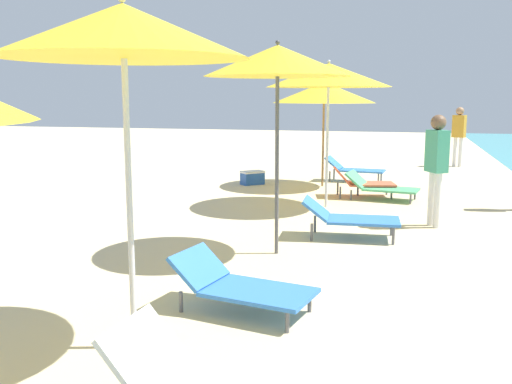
# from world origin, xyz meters

# --- Properties ---
(umbrella_fourth) EXTENTS (1.95, 1.95, 2.83)m
(umbrella_fourth) POSITION_xyz_m (-0.91, 8.99, 2.56)
(umbrella_fourth) COLOR silver
(umbrella_fourth) RESTS_ON ground
(lounger_fourth_shoreside) EXTENTS (1.45, 0.90, 0.55)m
(lounger_fourth_shoreside) POSITION_xyz_m (-0.28, 10.00, 0.27)
(lounger_fourth_shoreside) COLOR blue
(lounger_fourth_shoreside) RESTS_ON ground
(lounger_fourth_inland) EXTENTS (1.40, 0.73, 0.66)m
(lounger_fourth_inland) POSITION_xyz_m (0.13, 8.00, 0.33)
(lounger_fourth_inland) COLOR white
(lounger_fourth_inland) RESTS_ON ground
(umbrella_fifth) EXTENTS (1.89, 1.89, 2.77)m
(umbrella_fifth) POSITION_xyz_m (-0.42, 12.12, 2.51)
(umbrella_fifth) COLOR #4C4C51
(umbrella_fifth) RESTS_ON ground
(lounger_fifth_shoreside) EXTENTS (1.45, 0.76, 0.59)m
(lounger_fifth_shoreside) POSITION_xyz_m (0.42, 13.22, 0.32)
(lounger_fifth_shoreside) COLOR blue
(lounger_fifth_shoreside) RESTS_ON ground
(umbrella_sixth) EXTENTS (2.31, 2.31, 2.74)m
(umbrella_sixth) POSITION_xyz_m (-0.25, 15.56, 2.46)
(umbrella_sixth) COLOR silver
(umbrella_sixth) RESTS_ON ground
(lounger_sixth_shoreside) EXTENTS (1.51, 0.87, 0.55)m
(lounger_sixth_shoreside) POSITION_xyz_m (0.71, 16.63, 0.27)
(lounger_sixth_shoreside) COLOR #4CA572
(lounger_sixth_shoreside) RESTS_ON ground
(umbrella_farthest) EXTENTS (2.36, 2.36, 2.46)m
(umbrella_farthest) POSITION_xyz_m (-0.70, 18.08, 2.17)
(umbrella_farthest) COLOR olive
(umbrella_farthest) RESTS_ON ground
(lounger_farthest_shoreside) EXTENTS (1.48, 0.71, 0.61)m
(lounger_farthest_shoreside) POSITION_xyz_m (-0.06, 19.01, 0.32)
(lounger_farthest_shoreside) COLOR blue
(lounger_farthest_shoreside) RESTS_ON ground
(lounger_farthest_inland) EXTENTS (1.35, 0.89, 0.61)m
(lounger_farthest_inland) POSITION_xyz_m (0.32, 16.85, 0.32)
(lounger_farthest_inland) COLOR #D8593F
(lounger_farthest_inland) RESTS_ON ground
(person_walking_near) EXTENTS (0.37, 0.42, 1.79)m
(person_walking_near) POSITION_xyz_m (1.66, 14.34, 1.10)
(person_walking_near) COLOR silver
(person_walking_near) RESTS_ON ground
(person_walking_mid) EXTENTS (0.42, 0.35, 1.78)m
(person_walking_mid) POSITION_xyz_m (2.65, 22.95, 1.09)
(person_walking_mid) COLOR silver
(person_walking_mid) RESTS_ON ground
(cooler_box) EXTENTS (0.59, 0.59, 0.33)m
(cooler_box) POSITION_xyz_m (-2.35, 17.91, 0.16)
(cooler_box) COLOR #2659B2
(cooler_box) RESTS_ON ground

